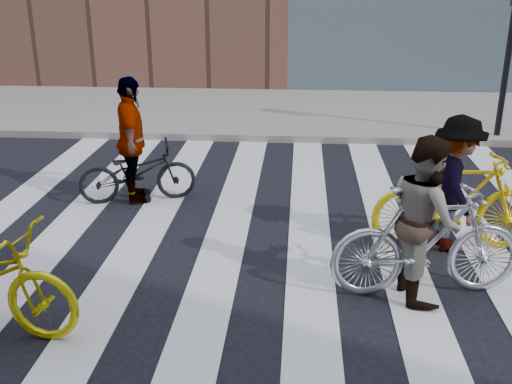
# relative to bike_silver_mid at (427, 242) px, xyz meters

# --- Properties ---
(ground) EXTENTS (100.00, 100.00, 0.00)m
(ground) POSITION_rel_bike_silver_mid_xyz_m (-1.76, 0.92, -0.62)
(ground) COLOR black
(ground) RESTS_ON ground
(sidewalk_far) EXTENTS (100.00, 5.00, 0.15)m
(sidewalk_far) POSITION_rel_bike_silver_mid_xyz_m (-1.76, 8.42, -0.55)
(sidewalk_far) COLOR gray
(sidewalk_far) RESTS_ON ground
(zebra_crosswalk) EXTENTS (8.25, 10.00, 0.01)m
(zebra_crosswalk) POSITION_rel_bike_silver_mid_xyz_m (-1.76, 0.92, -0.62)
(zebra_crosswalk) COLOR silver
(zebra_crosswalk) RESTS_ON ground
(bike_silver_mid) EXTENTS (2.13, 0.88, 1.24)m
(bike_silver_mid) POSITION_rel_bike_silver_mid_xyz_m (0.00, 0.00, 0.00)
(bike_silver_mid) COLOR #B0B2BB
(bike_silver_mid) RESTS_ON ground
(bike_yellow_right) EXTENTS (2.12, 0.68, 1.26)m
(bike_yellow_right) POSITION_rel_bike_silver_mid_xyz_m (0.59, 1.18, 0.01)
(bike_yellow_right) COLOR yellow
(bike_yellow_right) RESTS_ON ground
(bike_dark_rear) EXTENTS (1.84, 1.08, 0.91)m
(bike_dark_rear) POSITION_rel_bike_silver_mid_xyz_m (-3.80, 2.51, -0.16)
(bike_dark_rear) COLOR black
(bike_dark_rear) RESTS_ON ground
(rider_mid) EXTENTS (0.79, 0.95, 1.77)m
(rider_mid) POSITION_rel_bike_silver_mid_xyz_m (-0.05, 0.00, 0.27)
(rider_mid) COLOR slate
(rider_mid) RESTS_ON ground
(rider_right) EXTENTS (0.68, 1.13, 1.71)m
(rider_right) POSITION_rel_bike_silver_mid_xyz_m (0.54, 1.18, 0.23)
(rider_right) COLOR slate
(rider_right) RESTS_ON ground
(rider_rear) EXTENTS (0.76, 1.19, 1.89)m
(rider_rear) POSITION_rel_bike_silver_mid_xyz_m (-3.85, 2.51, 0.32)
(rider_rear) COLOR slate
(rider_rear) RESTS_ON ground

